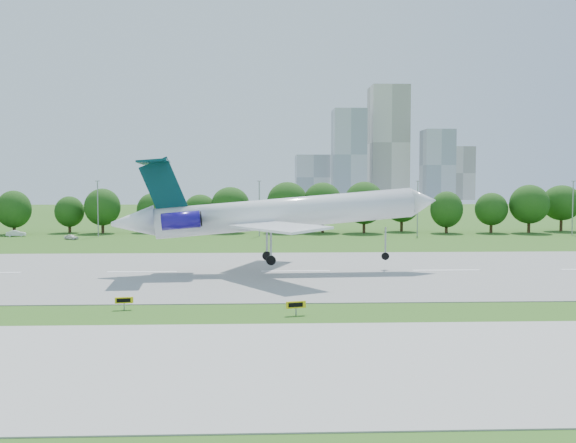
# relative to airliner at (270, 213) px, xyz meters

# --- Properties ---
(ground) EXTENTS (600.00, 600.00, 0.00)m
(ground) POSITION_rel_airliner_xyz_m (-16.60, -24.79, -7.72)
(ground) COLOR #2F5716
(ground) RESTS_ON ground
(runway) EXTENTS (400.00, 45.00, 0.08)m
(runway) POSITION_rel_airliner_xyz_m (-16.60, 0.21, -7.68)
(runway) COLOR gray
(runway) RESTS_ON ground
(taxiway) EXTENTS (400.00, 23.00, 0.08)m
(taxiway) POSITION_rel_airliner_xyz_m (-16.60, -42.79, -7.68)
(taxiway) COLOR #ADADA8
(taxiway) RESTS_ON ground
(tree_line) EXTENTS (288.40, 8.40, 10.40)m
(tree_line) POSITION_rel_airliner_xyz_m (-16.60, 67.21, -1.53)
(tree_line) COLOR #382314
(tree_line) RESTS_ON ground
(light_poles) EXTENTS (175.90, 0.25, 12.19)m
(light_poles) POSITION_rel_airliner_xyz_m (-19.10, 57.21, -1.38)
(light_poles) COLOR gray
(light_poles) RESTS_ON ground
(skyline) EXTENTS (127.00, 52.00, 80.00)m
(skyline) POSITION_rel_airliner_xyz_m (83.56, 365.82, 22.75)
(skyline) COLOR #B2B2B7
(skyline) RESTS_ON ground
(airliner) EXTENTS (43.01, 31.08, 13.75)m
(airliner) POSITION_rel_airliner_xyz_m (0.00, 0.00, 0.00)
(airliner) COLOR white
(airliner) RESTS_ON ground
(taxi_sign_left) EXTENTS (1.66, 0.48, 1.16)m
(taxi_sign_left) POSITION_rel_airliner_xyz_m (-13.63, -24.52, -6.86)
(taxi_sign_left) COLOR gray
(taxi_sign_left) RESTS_ON ground
(taxi_sign_right) EXTENTS (1.77, 0.64, 1.25)m
(taxi_sign_right) POSITION_rel_airliner_xyz_m (1.97, -27.64, -6.80)
(taxi_sign_right) COLOR gray
(taxi_sign_right) RESTS_ON ground
(service_vehicle_a) EXTENTS (4.27, 2.47, 1.33)m
(service_vehicle_a) POSITION_rel_airliner_xyz_m (-54.82, 58.79, -7.05)
(service_vehicle_a) COLOR silver
(service_vehicle_a) RESTS_ON ground
(service_vehicle_b) EXTENTS (3.35, 2.54, 1.06)m
(service_vehicle_b) POSITION_rel_airliner_xyz_m (-40.42, 50.43, -7.18)
(service_vehicle_b) COLOR white
(service_vehicle_b) RESTS_ON ground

